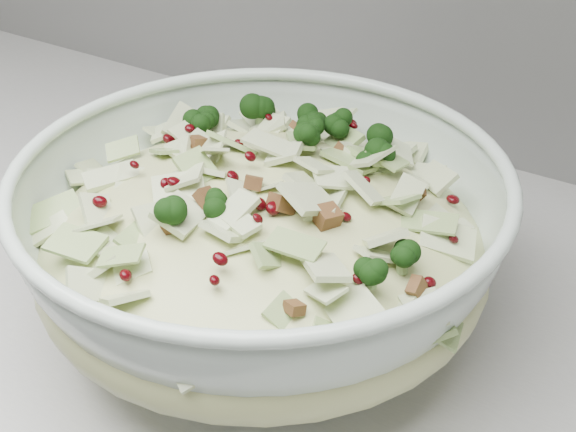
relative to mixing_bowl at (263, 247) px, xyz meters
name	(u,v)px	position (x,y,z in m)	size (l,w,h in m)	color
mixing_bowl	(263,247)	(0.00, 0.00, 0.00)	(0.49, 0.49, 0.15)	silver
salad	(262,221)	(0.00, 0.00, 0.02)	(0.50, 0.50, 0.15)	#BBBF82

